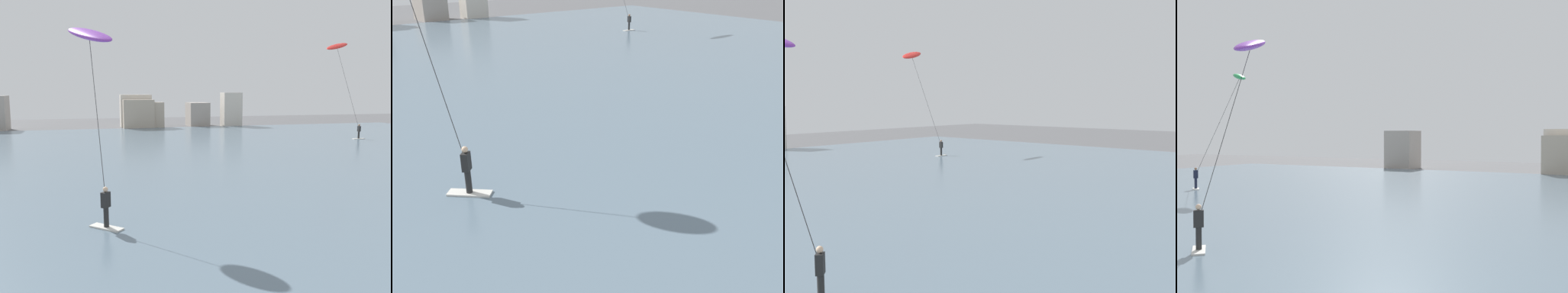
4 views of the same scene
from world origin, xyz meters
The scene contains 1 object.
kitesurfer_red centered at (21.51, 39.11, 9.64)m, with size 4.12×3.91×11.04m.
Camera 3 is at (-12.53, 2.45, 5.78)m, focal length 44.13 mm.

